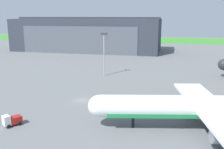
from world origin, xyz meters
TOP-DOWN VIEW (x-y plane):
  - ground_plane at (0.00, 0.00)m, footprint 440.00×440.00m
  - grass_field_strip at (0.00, 178.99)m, footprint 440.00×56.00m
  - maintenance_hangar at (-30.87, 95.86)m, footprint 90.17×33.29m
  - airliner_near_right at (29.21, -10.28)m, footprint 44.80×37.42m
  - baggage_tug at (-8.35, -18.04)m, footprint 3.47×3.88m
  - apron_light_mast at (-1.94, 29.36)m, footprint 2.40×0.50m

SIDE VIEW (x-z plane):
  - ground_plane at x=0.00m, z-range 0.00..0.00m
  - grass_field_strip at x=0.00m, z-range 0.00..0.08m
  - baggage_tug at x=-8.35m, z-range -0.03..2.32m
  - airliner_near_right at x=29.21m, z-range -2.82..11.27m
  - apron_light_mast at x=-1.94m, z-range 1.56..17.14m
  - maintenance_hangar at x=-30.87m, z-range -0.46..20.34m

